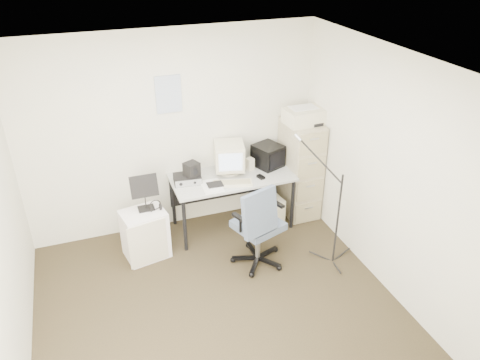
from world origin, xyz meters
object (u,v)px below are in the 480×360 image
object	(u,v)px
filing_cabinet	(300,169)
desk	(232,201)
office_chair	(258,224)
side_cart	(145,234)

from	to	relation	value
filing_cabinet	desk	bearing A→B (deg)	-178.19
filing_cabinet	desk	size ratio (longest dim) A/B	0.87
filing_cabinet	office_chair	world-z (taller)	filing_cabinet
desk	office_chair	xyz separation A→B (m)	(0.03, -0.81, 0.17)
office_chair	side_cart	bearing A→B (deg)	135.35
desk	office_chair	bearing A→B (deg)	-88.18
office_chair	desk	bearing A→B (deg)	72.83
desk	filing_cabinet	bearing A→B (deg)	1.81
filing_cabinet	side_cart	distance (m)	2.16
filing_cabinet	office_chair	distance (m)	1.25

